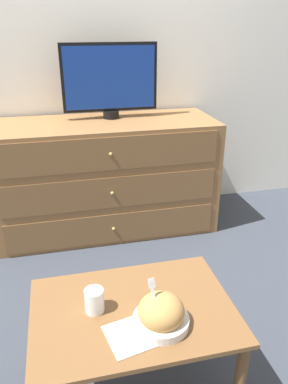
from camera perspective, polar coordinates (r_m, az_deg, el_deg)
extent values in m
plane|color=#383D47|center=(3.19, -7.87, -2.42)|extent=(12.00, 12.00, 0.00)
cube|color=white|center=(2.88, -9.51, 21.57)|extent=(12.00, 0.05, 2.60)
cube|color=olive|center=(2.74, -5.82, 2.36)|extent=(1.56, 0.58, 0.81)
cube|color=brown|center=(2.60, -4.67, -5.54)|extent=(1.43, 0.01, 0.22)
sphere|color=tan|center=(2.59, -4.65, -5.61)|extent=(0.02, 0.02, 0.02)
cube|color=brown|center=(2.48, -4.88, -0.13)|extent=(1.43, 0.01, 0.22)
sphere|color=tan|center=(2.47, -4.86, -0.18)|extent=(0.02, 0.02, 0.02)
cube|color=brown|center=(2.38, -5.12, 5.80)|extent=(1.43, 0.01, 0.22)
sphere|color=tan|center=(2.37, -5.10, 5.76)|extent=(0.02, 0.02, 0.02)
cylinder|color=black|center=(2.71, -5.04, 11.70)|extent=(0.11, 0.11, 0.05)
cube|color=black|center=(2.67, -5.27, 16.99)|extent=(0.65, 0.04, 0.45)
cube|color=navy|center=(2.65, -5.20, 16.93)|extent=(0.61, 0.01, 0.41)
cube|color=brown|center=(1.54, -1.56, -17.63)|extent=(0.79, 0.55, 0.02)
cylinder|color=brown|center=(1.63, 14.39, -26.15)|extent=(0.04, 0.04, 0.39)
cylinder|color=brown|center=(1.84, -14.69, -18.69)|extent=(0.04, 0.04, 0.39)
cylinder|color=brown|center=(1.93, 7.85, -15.74)|extent=(0.04, 0.04, 0.39)
cylinder|color=silver|center=(1.46, 2.59, -19.02)|extent=(0.21, 0.21, 0.03)
ellipsoid|color=tan|center=(1.43, 2.63, -17.66)|extent=(0.17, 0.17, 0.13)
cube|color=white|center=(1.40, 1.64, -16.91)|extent=(0.02, 0.06, 0.16)
cube|color=white|center=(1.37, 1.18, -13.73)|extent=(0.03, 0.02, 0.03)
cylinder|color=beige|center=(1.52, -7.53, -16.60)|extent=(0.07, 0.07, 0.06)
cylinder|color=white|center=(1.50, -7.57, -16.07)|extent=(0.08, 0.08, 0.10)
cube|color=silver|center=(1.43, -1.95, -21.00)|extent=(0.20, 0.20, 0.00)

